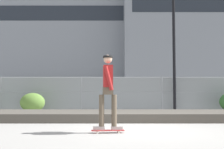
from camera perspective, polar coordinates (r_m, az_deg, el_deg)
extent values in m
plane|color=gray|center=(7.86, 4.07, -10.65)|extent=(120.00, 120.00, 0.00)
cube|color=#4C473F|center=(11.03, 2.91, -7.84)|extent=(11.92, 2.86, 0.29)
cube|color=#B22D2D|center=(7.36, -0.69, -10.65)|extent=(0.81, 0.27, 0.02)
cylinder|color=silver|center=(7.48, 1.28, -10.81)|extent=(0.06, 0.03, 0.05)
cylinder|color=silver|center=(7.30, 1.44, -10.99)|extent=(0.06, 0.03, 0.05)
cylinder|color=silver|center=(7.44, -2.77, -10.85)|extent=(0.06, 0.03, 0.05)
cylinder|color=silver|center=(7.26, -2.72, -11.03)|extent=(0.06, 0.03, 0.05)
cube|color=#99999E|center=(7.39, 1.36, -10.74)|extent=(0.06, 0.14, 0.01)
cube|color=#99999E|center=(7.35, -2.74, -10.77)|extent=(0.06, 0.14, 0.01)
cube|color=#B2ADA8|center=(7.38, 1.04, -10.23)|extent=(0.29, 0.12, 0.09)
cube|color=#B2ADA8|center=(7.34, -2.43, -10.25)|extent=(0.29, 0.12, 0.09)
cylinder|color=brown|center=(7.33, 0.52, -6.89)|extent=(0.13, 0.13, 0.77)
cylinder|color=brown|center=(7.31, -1.90, -6.90)|extent=(0.13, 0.13, 0.77)
cube|color=brown|center=(7.31, -0.68, -3.17)|extent=(0.27, 0.36, 0.18)
cube|color=maroon|center=(7.32, -0.68, -0.35)|extent=(0.25, 0.40, 0.54)
cylinder|color=maroon|center=(7.56, -0.82, -0.90)|extent=(0.24, 0.11, 0.58)
cylinder|color=maroon|center=(7.07, -0.53, -0.72)|extent=(0.24, 0.11, 0.58)
sphere|color=tan|center=(7.35, -0.68, 2.96)|extent=(0.21, 0.21, 0.21)
cylinder|color=black|center=(7.36, -0.68, 3.41)|extent=(0.24, 0.24, 0.05)
cylinder|color=gray|center=(17.25, -20.42, -3.49)|extent=(0.06, 0.06, 1.85)
cylinder|color=gray|center=(16.24, -5.75, -3.70)|extent=(0.06, 0.06, 1.85)
cylinder|color=gray|center=(16.39, 9.70, -3.67)|extent=(0.06, 0.06, 1.85)
cylinder|color=gray|center=(16.19, 2.00, -0.58)|extent=(21.91, 0.04, 0.04)
cylinder|color=gray|center=(16.17, 2.01, -3.39)|extent=(21.91, 0.04, 0.04)
cylinder|color=gray|center=(16.19, 2.02, -6.78)|extent=(21.91, 0.04, 0.04)
cube|color=gray|center=(16.17, 2.01, -3.72)|extent=(21.91, 0.01, 1.85)
cylinder|color=black|center=(16.33, 11.92, 4.35)|extent=(0.16, 0.16, 6.39)
cube|color=#474C54|center=(19.84, -11.66, -4.35)|extent=(4.52, 2.12, 0.70)
cube|color=#23282D|center=(19.90, -12.19, -2.41)|extent=(2.31, 1.76, 0.64)
cylinder|color=black|center=(20.35, -7.29, -5.36)|extent=(0.66, 0.29, 0.64)
cylinder|color=black|center=(18.68, -8.35, -5.51)|extent=(0.66, 0.29, 0.64)
cylinder|color=black|center=(21.07, -14.61, -5.21)|extent=(0.66, 0.29, 0.64)
cylinder|color=black|center=(19.46, -16.25, -5.33)|extent=(0.66, 0.29, 0.64)
cube|color=silver|center=(19.46, 6.30, -4.42)|extent=(4.43, 1.87, 0.70)
cube|color=#23282D|center=(19.44, 5.69, -2.45)|extent=(2.22, 1.63, 0.64)
cylinder|color=black|center=(20.48, 9.90, -5.32)|extent=(0.64, 0.25, 0.64)
cylinder|color=black|center=(18.79, 10.71, -5.48)|extent=(0.64, 0.25, 0.64)
cylinder|color=black|center=(20.24, 2.21, -5.39)|extent=(0.64, 0.25, 0.64)
cylinder|color=black|center=(18.53, 2.33, -5.56)|extent=(0.64, 0.25, 0.64)
cylinder|color=black|center=(21.17, 18.36, -5.14)|extent=(0.66, 0.30, 0.64)
cylinder|color=black|center=(19.61, 20.35, -5.24)|extent=(0.66, 0.30, 0.64)
cube|color=slate|center=(55.70, -11.73, 7.32)|extent=(30.76, 10.30, 22.82)
cube|color=#1E232B|center=(51.39, -12.89, 11.40)|extent=(28.30, 0.04, 2.50)
cube|color=slate|center=(53.25, 17.92, 8.19)|extent=(28.38, 10.52, 23.30)
cube|color=#1E232B|center=(49.06, 19.78, 12.61)|extent=(26.11, 0.04, 2.50)
ellipsoid|color=#567A33|center=(15.78, -14.87, -5.19)|extent=(1.26, 1.03, 0.97)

